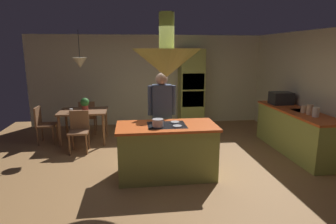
{
  "coord_description": "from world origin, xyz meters",
  "views": [
    {
      "loc": [
        -0.56,
        -4.73,
        2.15
      ],
      "look_at": [
        0.1,
        0.4,
        1.0
      ],
      "focal_mm": 30.22,
      "sensor_mm": 36.0,
      "label": 1
    }
  ],
  "objects_px": {
    "kitchen_island": "(167,151)",
    "person_at_island": "(162,112)",
    "canister_flour": "(316,112)",
    "cooking_pot_on_cooktop": "(158,123)",
    "potted_plant_on_table": "(85,104)",
    "microwave_on_counter": "(281,98)",
    "chair_by_back_wall": "(88,115)",
    "cup_on_table": "(71,111)",
    "chair_facing_island": "(79,128)",
    "dining_table": "(83,115)",
    "oven_tower": "(191,88)",
    "canister_tea": "(304,109)",
    "chair_at_corner": "(43,122)",
    "canister_sugar": "(310,110)"
  },
  "relations": [
    {
      "from": "canister_sugar",
      "to": "canister_tea",
      "type": "bearing_deg",
      "value": 90.0
    },
    {
      "from": "kitchen_island",
      "to": "microwave_on_counter",
      "type": "xyz_separation_m",
      "value": [
        2.84,
        1.49,
        0.59
      ]
    },
    {
      "from": "chair_by_back_wall",
      "to": "dining_table",
      "type": "bearing_deg",
      "value": 90.0
    },
    {
      "from": "person_at_island",
      "to": "kitchen_island",
      "type": "bearing_deg",
      "value": -89.4
    },
    {
      "from": "canister_sugar",
      "to": "cooking_pot_on_cooktop",
      "type": "height_order",
      "value": "canister_sugar"
    },
    {
      "from": "potted_plant_on_table",
      "to": "chair_at_corner",
      "type": "bearing_deg",
      "value": 177.9
    },
    {
      "from": "chair_by_back_wall",
      "to": "canister_tea",
      "type": "relative_size",
      "value": 6.16
    },
    {
      "from": "cooking_pot_on_cooktop",
      "to": "potted_plant_on_table",
      "type": "bearing_deg",
      "value": 124.12
    },
    {
      "from": "person_at_island",
      "to": "chair_at_corner",
      "type": "xyz_separation_m",
      "value": [
        -2.61,
        1.42,
        -0.49
      ]
    },
    {
      "from": "chair_at_corner",
      "to": "dining_table",
      "type": "bearing_deg",
      "value": -90.0
    },
    {
      "from": "chair_at_corner",
      "to": "person_at_island",
      "type": "bearing_deg",
      "value": -118.48
    },
    {
      "from": "chair_facing_island",
      "to": "potted_plant_on_table",
      "type": "bearing_deg",
      "value": 84.9
    },
    {
      "from": "canister_tea",
      "to": "microwave_on_counter",
      "type": "bearing_deg",
      "value": 90.0
    },
    {
      "from": "oven_tower",
      "to": "cooking_pot_on_cooktop",
      "type": "height_order",
      "value": "oven_tower"
    },
    {
      "from": "oven_tower",
      "to": "chair_at_corner",
      "type": "xyz_separation_m",
      "value": [
        -3.72,
        -1.14,
        -0.58
      ]
    },
    {
      "from": "dining_table",
      "to": "chair_by_back_wall",
      "type": "bearing_deg",
      "value": 90.0
    },
    {
      "from": "oven_tower",
      "to": "chair_by_back_wall",
      "type": "height_order",
      "value": "oven_tower"
    },
    {
      "from": "person_at_island",
      "to": "cooking_pot_on_cooktop",
      "type": "bearing_deg",
      "value": -100.65
    },
    {
      "from": "canister_flour",
      "to": "canister_sugar",
      "type": "bearing_deg",
      "value": 90.0
    },
    {
      "from": "kitchen_island",
      "to": "chair_at_corner",
      "type": "relative_size",
      "value": 1.93
    },
    {
      "from": "kitchen_island",
      "to": "cooking_pot_on_cooktop",
      "type": "height_order",
      "value": "cooking_pot_on_cooktop"
    },
    {
      "from": "canister_flour",
      "to": "cooking_pot_on_cooktop",
      "type": "height_order",
      "value": "canister_flour"
    },
    {
      "from": "oven_tower",
      "to": "canister_tea",
      "type": "xyz_separation_m",
      "value": [
        1.74,
        -2.66,
        -0.1
      ]
    },
    {
      "from": "kitchen_island",
      "to": "person_at_island",
      "type": "distance_m",
      "value": 0.87
    },
    {
      "from": "person_at_island",
      "to": "microwave_on_counter",
      "type": "height_order",
      "value": "person_at_island"
    },
    {
      "from": "chair_by_back_wall",
      "to": "canister_sugar",
      "type": "xyz_separation_m",
      "value": [
        4.54,
        -2.33,
        0.51
      ]
    },
    {
      "from": "kitchen_island",
      "to": "potted_plant_on_table",
      "type": "distance_m",
      "value": 2.68
    },
    {
      "from": "microwave_on_counter",
      "to": "chair_by_back_wall",
      "type": "bearing_deg",
      "value": 164.73
    },
    {
      "from": "canister_flour",
      "to": "kitchen_island",
      "type": "bearing_deg",
      "value": -175.5
    },
    {
      "from": "chair_at_corner",
      "to": "chair_by_back_wall",
      "type": "bearing_deg",
      "value": -55.5
    },
    {
      "from": "chair_by_back_wall",
      "to": "canister_tea",
      "type": "xyz_separation_m",
      "value": [
        4.54,
        -2.15,
        0.48
      ]
    },
    {
      "from": "person_at_island",
      "to": "canister_flour",
      "type": "height_order",
      "value": "person_at_island"
    },
    {
      "from": "chair_by_back_wall",
      "to": "cup_on_table",
      "type": "xyz_separation_m",
      "value": [
        -0.23,
        -0.84,
        0.3
      ]
    },
    {
      "from": "potted_plant_on_table",
      "to": "canister_flour",
      "type": "distance_m",
      "value": 4.85
    },
    {
      "from": "dining_table",
      "to": "canister_sugar",
      "type": "height_order",
      "value": "canister_sugar"
    },
    {
      "from": "person_at_island",
      "to": "chair_at_corner",
      "type": "bearing_deg",
      "value": 151.52
    },
    {
      "from": "kitchen_island",
      "to": "canister_flour",
      "type": "distance_m",
      "value": 2.9
    },
    {
      "from": "kitchen_island",
      "to": "potted_plant_on_table",
      "type": "bearing_deg",
      "value": 128.58
    },
    {
      "from": "chair_at_corner",
      "to": "potted_plant_on_table",
      "type": "bearing_deg",
      "value": -92.1
    },
    {
      "from": "kitchen_island",
      "to": "canister_flour",
      "type": "height_order",
      "value": "canister_flour"
    },
    {
      "from": "cup_on_table",
      "to": "microwave_on_counter",
      "type": "relative_size",
      "value": 0.2
    },
    {
      "from": "canister_tea",
      "to": "person_at_island",
      "type": "bearing_deg",
      "value": 177.99
    },
    {
      "from": "chair_by_back_wall",
      "to": "chair_facing_island",
      "type": "bearing_deg",
      "value": 90.0
    },
    {
      "from": "chair_by_back_wall",
      "to": "canister_tea",
      "type": "height_order",
      "value": "canister_tea"
    },
    {
      "from": "chair_by_back_wall",
      "to": "canister_flour",
      "type": "height_order",
      "value": "canister_flour"
    },
    {
      "from": "cup_on_table",
      "to": "dining_table",
      "type": "bearing_deg",
      "value": 42.04
    },
    {
      "from": "chair_facing_island",
      "to": "chair_at_corner",
      "type": "relative_size",
      "value": 1.0
    },
    {
      "from": "chair_facing_island",
      "to": "potted_plant_on_table",
      "type": "relative_size",
      "value": 2.9
    },
    {
      "from": "canister_tea",
      "to": "chair_at_corner",
      "type": "bearing_deg",
      "value": 164.47
    },
    {
      "from": "chair_at_corner",
      "to": "kitchen_island",
      "type": "bearing_deg",
      "value": -128.73
    }
  ]
}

